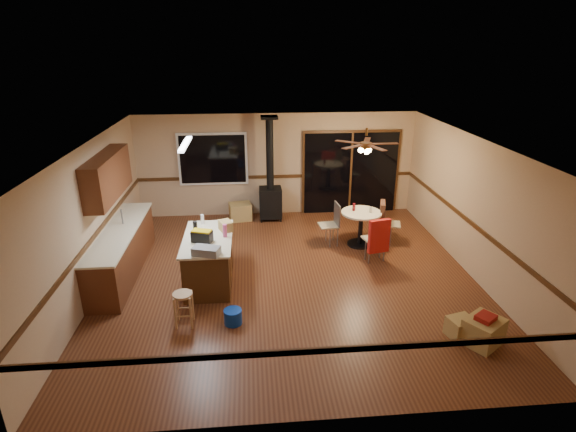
{
  "coord_description": "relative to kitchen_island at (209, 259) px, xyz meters",
  "views": [
    {
      "loc": [
        -0.69,
        -7.57,
        4.23
      ],
      "look_at": [
        0.0,
        0.3,
        1.15
      ],
      "focal_mm": 28.0,
      "sensor_mm": 36.0,
      "label": 1
    }
  ],
  "objects": [
    {
      "name": "floor",
      "position": [
        1.5,
        0.0,
        -0.45
      ],
      "size": [
        7.0,
        7.0,
        0.0
      ],
      "primitive_type": "plane",
      "color": "#552B17",
      "rests_on": "ground"
    },
    {
      "name": "ceiling",
      "position": [
        1.5,
        0.0,
        2.15
      ],
      "size": [
        7.0,
        7.0,
        0.0
      ],
      "primitive_type": "plane",
      "rotation": [
        3.14,
        0.0,
        0.0
      ],
      "color": "silver",
      "rests_on": "ground"
    },
    {
      "name": "wall_back",
      "position": [
        1.5,
        3.5,
        0.85
      ],
      "size": [
        7.0,
        0.0,
        7.0
      ],
      "primitive_type": "plane",
      "rotation": [
        1.57,
        0.0,
        0.0
      ],
      "color": "tan",
      "rests_on": "ground"
    },
    {
      "name": "wall_front",
      "position": [
        1.5,
        -3.5,
        0.85
      ],
      "size": [
        7.0,
        0.0,
        7.0
      ],
      "primitive_type": "plane",
      "rotation": [
        -1.57,
        0.0,
        0.0
      ],
      "color": "tan",
      "rests_on": "ground"
    },
    {
      "name": "wall_left",
      "position": [
        -2.0,
        0.0,
        0.85
      ],
      "size": [
        0.0,
        7.0,
        7.0
      ],
      "primitive_type": "plane",
      "rotation": [
        1.57,
        0.0,
        1.57
      ],
      "color": "tan",
      "rests_on": "ground"
    },
    {
      "name": "wall_right",
      "position": [
        5.0,
        0.0,
        0.85
      ],
      "size": [
        0.0,
        7.0,
        7.0
      ],
      "primitive_type": "plane",
      "rotation": [
        1.57,
        0.0,
        -1.57
      ],
      "color": "tan",
      "rests_on": "ground"
    },
    {
      "name": "chair_rail",
      "position": [
        1.5,
        0.0,
        0.55
      ],
      "size": [
        7.0,
        7.0,
        0.08
      ],
      "primitive_type": null,
      "color": "#422510",
      "rests_on": "ground"
    },
    {
      "name": "window",
      "position": [
        -0.1,
        3.45,
        1.05
      ],
      "size": [
        1.72,
        0.1,
        1.32
      ],
      "primitive_type": "cube",
      "color": "black",
      "rests_on": "ground"
    },
    {
      "name": "sliding_door",
      "position": [
        3.4,
        3.45,
        0.6
      ],
      "size": [
        2.52,
        0.1,
        2.1
      ],
      "primitive_type": "cube",
      "color": "black",
      "rests_on": "ground"
    },
    {
      "name": "lower_cabinets",
      "position": [
        -1.7,
        0.5,
        -0.02
      ],
      "size": [
        0.6,
        3.0,
        0.86
      ],
      "primitive_type": "cube",
      "color": "#572A16",
      "rests_on": "ground"
    },
    {
      "name": "countertop",
      "position": [
        -1.7,
        0.5,
        0.43
      ],
      "size": [
        0.64,
        3.04,
        0.04
      ],
      "primitive_type": "cube",
      "color": "beige",
      "rests_on": "lower_cabinets"
    },
    {
      "name": "upper_cabinets",
      "position": [
        -1.83,
        0.7,
        1.45
      ],
      "size": [
        0.35,
        2.0,
        0.8
      ],
      "primitive_type": "cube",
      "color": "#572A16",
      "rests_on": "ground"
    },
    {
      "name": "kitchen_island",
      "position": [
        0.0,
        0.0,
        0.0
      ],
      "size": [
        0.88,
        1.68,
        0.9
      ],
      "color": "#482912",
      "rests_on": "ground"
    },
    {
      "name": "wood_stove",
      "position": [
        1.3,
        3.05,
        0.28
      ],
      "size": [
        0.55,
        0.5,
        2.52
      ],
      "color": "black",
      "rests_on": "ground"
    },
    {
      "name": "ceiling_fan",
      "position": [
        3.19,
        1.35,
        1.76
      ],
      "size": [
        0.24,
        0.24,
        0.55
      ],
      "color": "brown",
      "rests_on": "ceiling"
    },
    {
      "name": "fluorescent_strip",
      "position": [
        -0.3,
        0.3,
        2.11
      ],
      "size": [
        0.1,
        1.2,
        0.04
      ],
      "primitive_type": "cube",
      "color": "white",
      "rests_on": "ceiling"
    },
    {
      "name": "toolbox_grey",
      "position": [
        0.04,
        -0.72,
        0.52
      ],
      "size": [
        0.5,
        0.37,
        0.14
      ],
      "primitive_type": "cube",
      "rotation": [
        0.0,
        0.0,
        -0.3
      ],
      "color": "slate",
      "rests_on": "kitchen_island"
    },
    {
      "name": "toolbox_black",
      "position": [
        -0.08,
        -0.18,
        0.55
      ],
      "size": [
        0.4,
        0.29,
        0.2
      ],
      "primitive_type": "cube",
      "rotation": [
        0.0,
        0.0,
        -0.32
      ],
      "color": "black",
      "rests_on": "kitchen_island"
    },
    {
      "name": "toolbox_yellow_lid",
      "position": [
        -0.08,
        -0.18,
        0.66
      ],
      "size": [
        0.38,
        0.27,
        0.03
      ],
      "primitive_type": "cube",
      "rotation": [
        0.0,
        0.0,
        -0.32
      ],
      "color": "gold",
      "rests_on": "toolbox_black"
    },
    {
      "name": "box_on_island",
      "position": [
        0.32,
        0.3,
        0.54
      ],
      "size": [
        0.29,
        0.34,
        0.19
      ],
      "primitive_type": "cube",
      "rotation": [
        0.0,
        0.0,
        0.37
      ],
      "color": "#A48548",
      "rests_on": "kitchen_island"
    },
    {
      "name": "bottle_dark",
      "position": [
        -0.22,
        0.13,
        0.58
      ],
      "size": [
        0.1,
        0.1,
        0.27
      ],
      "primitive_type": "cylinder",
      "rotation": [
        0.0,
        0.0,
        -0.38
      ],
      "color": "black",
      "rests_on": "kitchen_island"
    },
    {
      "name": "bottle_pink",
      "position": [
        0.32,
        -0.0,
        0.57
      ],
      "size": [
        0.1,
        0.1,
        0.24
      ],
      "primitive_type": "cylinder",
      "rotation": [
        0.0,
        0.0,
        0.3
      ],
      "color": "#D84C8C",
      "rests_on": "kitchen_island"
    },
    {
      "name": "bottle_white",
      "position": [
        -0.14,
        0.66,
        0.54
      ],
      "size": [
        0.09,
        0.09,
        0.19
      ],
      "primitive_type": "cylinder",
      "rotation": [
        0.0,
        0.0,
        -0.41
      ],
      "color": "white",
      "rests_on": "kitchen_island"
    },
    {
      "name": "bar_stool",
      "position": [
        -0.3,
        -1.37,
        -0.17
      ],
      "size": [
        0.38,
        0.38,
        0.56
      ],
      "primitive_type": "cylinder",
      "rotation": [
        0.0,
        0.0,
        -0.28
      ],
      "color": "tan",
      "rests_on": "floor"
    },
    {
      "name": "blue_bucket",
      "position": [
        0.46,
        -1.42,
        -0.33
      ],
      "size": [
        0.29,
        0.29,
        0.24
      ],
      "primitive_type": "cylinder",
      "rotation": [
        0.0,
        0.0,
        -0.01
      ],
      "color": "#0C38AE",
      "rests_on": "floor"
    },
    {
      "name": "dining_table",
      "position": [
        3.19,
        1.35,
        0.08
      ],
      "size": [
        0.88,
        0.88,
        0.78
      ],
      "color": "black",
      "rests_on": "ground"
    },
    {
      "name": "glass_red",
      "position": [
        3.04,
        1.45,
        0.41
      ],
      "size": [
        0.06,
        0.06,
        0.17
      ],
      "primitive_type": "cylinder",
      "rotation": [
        0.0,
        0.0,
        0.04
      ],
      "color": "#590C14",
      "rests_on": "dining_table"
    },
    {
      "name": "glass_cream",
      "position": [
        3.37,
        1.3,
        0.39
      ],
      "size": [
        0.07,
        0.07,
        0.13
      ],
      "primitive_type": "cylinder",
      "rotation": [
        0.0,
        0.0,
        -0.28
      ],
      "color": "beige",
      "rests_on": "dining_table"
    },
    {
      "name": "chair_left",
      "position": [
        2.6,
        1.46,
        0.14
      ],
      "size": [
        0.44,
        0.44,
        0.51
      ],
      "color": "tan",
      "rests_on": "ground"
    },
    {
      "name": "chair_near",
      "position": [
        3.33,
        0.47,
        0.14
      ],
      "size": [
        0.51,
        0.54,
        0.7
      ],
      "color": "tan",
      "rests_on": "ground"
    },
    {
      "name": "chair_right",
      "position": [
        3.72,
        1.44,
        0.14
      ],
      "size": [
        0.55,
        0.53,
        0.7
      ],
      "color": "tan",
      "rests_on": "ground"
    },
    {
      "name": "box_under_window",
      "position": [
        0.53,
        3.1,
        -0.24
      ],
      "size": [
        0.6,
        0.51,
        0.43
      ],
      "primitive_type": "cube",
      "rotation": [
        0.0,
        0.0,
        0.16
      ],
      "color": "#A48548",
      "rests_on": "floor"
    },
    {
      "name": "box_corner_a",
      "position": [
        4.2,
        -2.25,
        -0.25
      ],
      "size": [
        0.7,
        0.68,
        0.41
      ],
      "primitive_type": "cube",
      "rotation": [
        0.0,
        0.0,
        0.6
      ],
      "color": "#A48548",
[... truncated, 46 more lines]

